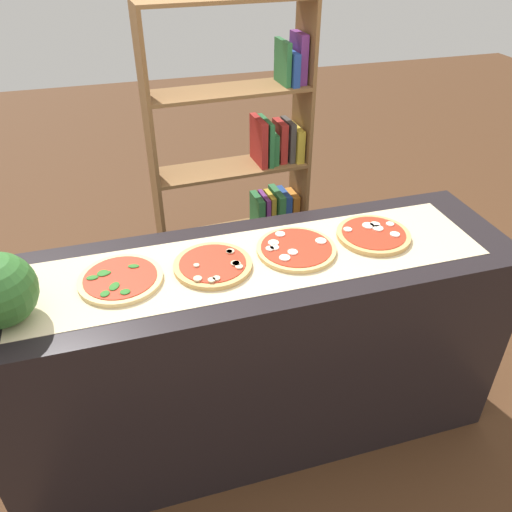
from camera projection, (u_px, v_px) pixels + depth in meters
ground_plane at (256, 422)px, 2.45m from camera, size 12.00×12.00×0.00m
counter at (256, 351)px, 2.19m from camera, size 2.03×0.60×0.94m
parchment_paper at (256, 260)px, 1.92m from camera, size 1.74×0.42×0.00m
pizza_spinach_0 at (120, 279)px, 1.81m from camera, size 0.30×0.30×0.02m
pizza_mushroom_1 at (213, 265)px, 1.88m from camera, size 0.29×0.29×0.03m
pizza_mozzarella_2 at (296, 249)px, 1.97m from camera, size 0.31×0.31×0.02m
pizza_mozzarella_3 at (373, 235)px, 2.05m from camera, size 0.29×0.29×0.03m
bookshelf at (251, 180)px, 2.90m from camera, size 0.87×0.30×1.70m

